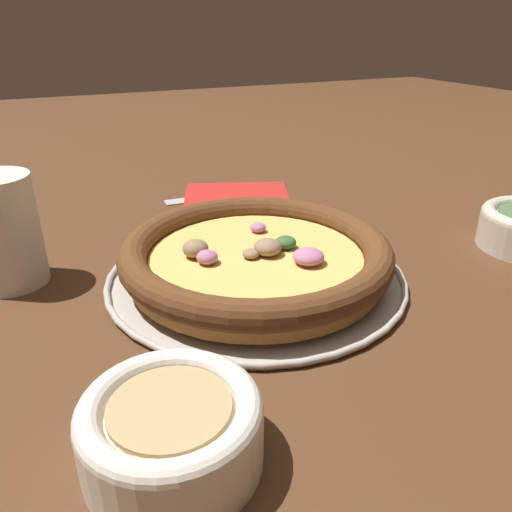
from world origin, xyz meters
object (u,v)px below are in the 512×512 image
at_px(pizza, 256,255).
at_px(drinking_cup, 2,231).
at_px(bowl_near, 171,427).
at_px(fork, 213,196).
at_px(napkin, 237,195).
at_px(pizza_tray, 256,276).

height_order(pizza, drinking_cup, drinking_cup).
bearing_deg(bowl_near, fork, -113.17).
bearing_deg(napkin, pizza, 71.48).
bearing_deg(drinking_cup, pizza_tray, 156.50).
bearing_deg(fork, pizza_tray, 81.33).
relative_size(bowl_near, fork, 0.62).
height_order(pizza, fork, pizza).
xyz_separation_m(bowl_near, napkin, (-0.23, -0.44, -0.02)).
xyz_separation_m(drinking_cup, napkin, (-0.31, -0.15, -0.05)).
bearing_deg(napkin, fork, -21.03).
distance_m(bowl_near, napkin, 0.50).
xyz_separation_m(pizza, fork, (-0.05, -0.26, -0.03)).
distance_m(drinking_cup, fork, 0.33).
relative_size(pizza, bowl_near, 2.50).
distance_m(napkin, fork, 0.04).
bearing_deg(drinking_cup, fork, -149.56).
height_order(bowl_near, fork, bowl_near).
bearing_deg(bowl_near, pizza_tray, -126.91).
relative_size(pizza_tray, pizza, 1.11).
bearing_deg(pizza, fork, -100.93).
height_order(pizza_tray, bowl_near, bowl_near).
distance_m(pizza, bowl_near, 0.24).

